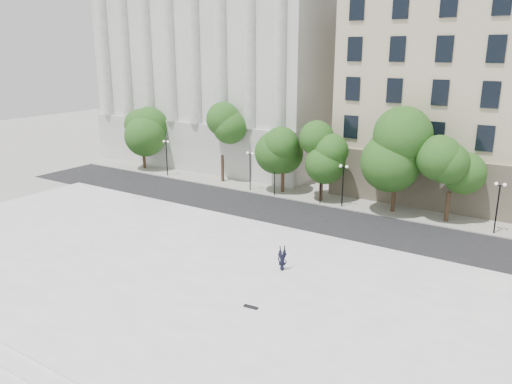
% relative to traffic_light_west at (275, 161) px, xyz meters
% --- Properties ---
extents(ground, '(160.00, 160.00, 0.00)m').
position_rel_traffic_light_west_xyz_m(ground, '(2.32, -22.30, -3.65)').
color(ground, '#A9A7A0').
rests_on(ground, ground).
extents(plaza, '(44.00, 22.00, 0.45)m').
position_rel_traffic_light_west_xyz_m(plaza, '(2.32, -19.30, -3.43)').
color(plaza, white).
rests_on(plaza, ground).
extents(street, '(60.00, 8.00, 0.02)m').
position_rel_traffic_light_west_xyz_m(street, '(2.32, -4.30, -3.64)').
color(street, black).
rests_on(street, ground).
extents(far_sidewalk, '(60.00, 4.00, 0.12)m').
position_rel_traffic_light_west_xyz_m(far_sidewalk, '(2.32, 1.70, -3.59)').
color(far_sidewalk, '#9F9C93').
rests_on(far_sidewalk, ground).
extents(building_west, '(31.50, 27.65, 25.60)m').
position_rel_traffic_light_west_xyz_m(building_west, '(-14.68, 16.27, 9.23)').
color(building_west, silver).
rests_on(building_west, ground).
extents(traffic_light_west, '(0.51, 1.66, 4.16)m').
position_rel_traffic_light_west_xyz_m(traffic_light_west, '(0.00, 0.00, 0.00)').
color(traffic_light_west, black).
rests_on(traffic_light_west, ground).
extents(traffic_light_east, '(0.39, 1.80, 4.23)m').
position_rel_traffic_light_west_xyz_m(traffic_light_east, '(5.08, 0.00, 0.07)').
color(traffic_light_east, black).
rests_on(traffic_light_east, ground).
extents(person_lying, '(1.49, 1.72, 0.46)m').
position_rel_traffic_light_west_xyz_m(person_lying, '(9.97, -15.64, -2.97)').
color(person_lying, black).
rests_on(person_lying, plaza).
extents(skateboard, '(0.86, 0.28, 0.09)m').
position_rel_traffic_light_west_xyz_m(skateboard, '(10.98, -20.85, -3.16)').
color(skateboard, black).
rests_on(skateboard, plaza).
extents(street_trees, '(40.07, 4.64, 8.21)m').
position_rel_traffic_light_west_xyz_m(street_trees, '(0.16, 1.43, 1.34)').
color(street_trees, '#382619').
rests_on(street_trees, ground).
extents(lamp_posts, '(35.94, 0.28, 4.29)m').
position_rel_traffic_light_west_xyz_m(lamp_posts, '(2.41, 0.30, -0.74)').
color(lamp_posts, black).
rests_on(lamp_posts, ground).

